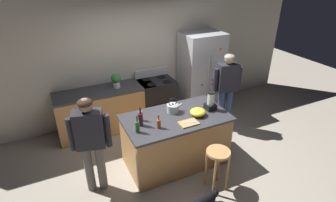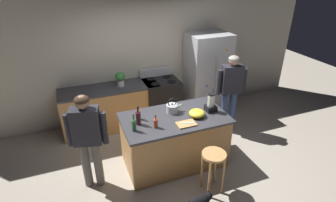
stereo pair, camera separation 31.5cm
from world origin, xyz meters
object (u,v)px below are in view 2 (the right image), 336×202
kitchen_island (174,140)px  person_by_island_left (87,134)px  refrigerator (207,74)px  tea_kettle (172,108)px  person_by_sink_right (231,87)px  bottle_wine (138,118)px  potted_plant (120,78)px  stove_range (161,99)px  bottle_olive_oil (134,125)px  cat (199,202)px  bottle_vinegar (139,114)px  blender_appliance (211,104)px  bar_stool (213,162)px  cutting_board (186,124)px  bottle_cooking_sauce (156,123)px  chef_knife (187,123)px  mixing_bowl (197,113)px

kitchen_island → person_by_island_left: 1.48m
refrigerator → person_by_island_left: bearing=-150.9°
tea_kettle → person_by_sink_right: bearing=16.0°
refrigerator → bottle_wine: bearing=-143.4°
potted_plant → stove_range: bearing=-1.7°
bottle_olive_oil → stove_range: bearing=58.5°
person_by_sink_right → cat: (-1.48, -1.65, -0.88)m
person_by_island_left → bottle_vinegar: (0.83, 0.20, 0.05)m
blender_appliance → bar_stool: bearing=-114.5°
blender_appliance → cutting_board: size_ratio=1.09×
bottle_olive_oil → bottle_wine: size_ratio=0.87×
person_by_island_left → bottle_cooking_sauce: 1.01m
cat → chef_knife: 1.17m
blender_appliance → bottle_vinegar: 1.22m
bar_stool → bottle_wine: (-0.90, 0.83, 0.49)m
bottle_olive_oil → bottle_wine: bottle_wine is taller
person_by_island_left → bar_stool: bearing=-24.8°
cat → refrigerator: bearing=60.6°
mixing_bowl → blender_appliance: bearing=16.1°
bottle_vinegar → blender_appliance: bearing=-8.3°
kitchen_island → bar_stool: 0.88m
person_by_island_left → bottle_vinegar: person_by_island_left is taller
cat → cutting_board: cutting_board is taller
cat → chef_knife: (0.15, 0.80, 0.83)m
refrigerator → mixing_bowl: 1.93m
bar_stool → bottle_wine: bottle_wine is taller
person_by_sink_right → bar_stool: bearing=-129.5°
potted_plant → blender_appliance: (1.20, -1.58, -0.04)m
kitchen_island → chef_knife: bearing=-69.6°
bottle_cooking_sauce → chef_knife: size_ratio=0.98×
bottle_wine → person_by_island_left: bearing=-175.8°
bottle_wine → mixing_bowl: size_ratio=1.20×
potted_plant → cutting_board: 1.94m
bottle_wine → cutting_board: bearing=-21.9°
stove_range → cutting_board: (-0.23, -1.80, 0.46)m
person_by_island_left → person_by_sink_right: bearing=12.5°
potted_plant → blender_appliance: blender_appliance is taller
bottle_olive_oil → cutting_board: bottle_olive_oil is taller
refrigerator → person_by_sink_right: (0.03, -0.93, 0.07)m
person_by_island_left → bar_stool: size_ratio=2.26×
potted_plant → blender_appliance: size_ratio=0.92×
blender_appliance → cutting_board: (-0.57, -0.25, -0.13)m
person_by_sink_right → bottle_olive_oil: size_ratio=5.91×
bar_stool → cat: bearing=-143.3°
person_by_island_left → tea_kettle: person_by_island_left is taller
bottle_cooking_sauce → bottle_olive_oil: bearing=175.1°
tea_kettle → chef_knife: bearing=-79.9°
bottle_olive_oil → bottle_vinegar: (0.16, 0.30, -0.02)m
potted_plant → tea_kettle: potted_plant is taller
bottle_wine → bottle_olive_oil: bearing=-124.6°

